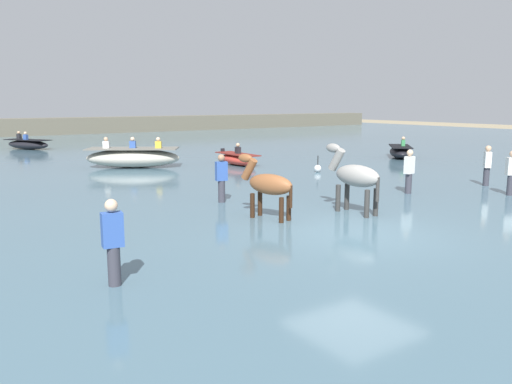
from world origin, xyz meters
TOP-DOWN VIEW (x-y plane):
  - ground_plane at (0.00, 0.00)m, footprint 120.00×120.00m
  - water_surface at (0.00, 10.00)m, footprint 90.00×90.00m
  - horse_lead_chestnut at (-0.82, 2.20)m, footprint 0.78×1.66m
  - horse_trailing_grey at (1.40, 1.48)m, footprint 0.55×1.83m
  - boat_mid_outer at (4.45, 11.91)m, footprint 0.88×2.72m
  - boat_near_port at (0.20, 13.73)m, footprint 4.20×3.44m
  - boat_mid_channel at (13.01, 9.78)m, footprint 2.65×2.68m
  - boat_far_inshore at (-1.78, 25.82)m, footprint 2.45×3.25m
  - person_wading_mid at (7.21, 0.62)m, footprint 0.38×0.34m
  - person_spectator_far at (-5.55, -0.25)m, footprint 0.34×0.24m
  - person_onlooker_right at (-0.68, 4.67)m, footprint 0.36×0.26m
  - person_onlooker_left at (4.88, 2.60)m, footprint 0.34×0.24m
  - person_wading_close at (8.29, 2.09)m, footprint 0.37×0.37m
  - channel_buoy at (5.87, 8.01)m, footprint 0.29×0.29m
  - far_shoreline at (0.00, 39.85)m, footprint 80.00×2.40m

SIDE VIEW (x-z plane):
  - ground_plane at x=0.00m, z-range 0.00..0.00m
  - water_surface at x=0.00m, z-range 0.00..0.25m
  - channel_buoy at x=5.87m, z-range 0.07..0.74m
  - boat_mid_outer at x=4.45m, z-range 0.02..1.02m
  - boat_far_inshore at x=-1.78m, z-range 0.02..1.09m
  - boat_mid_channel at x=13.01m, z-range 0.02..1.10m
  - boat_near_port at x=0.20m, z-range 0.02..1.35m
  - far_shoreline at x=0.00m, z-range 0.00..1.69m
  - person_wading_mid at x=7.21m, z-range 0.05..1.68m
  - person_spectator_far at x=-5.55m, z-range 0.05..1.68m
  - person_onlooker_right at x=-0.68m, z-range 0.05..1.68m
  - person_onlooker_left at x=4.88m, z-range 0.05..1.68m
  - person_wading_close at x=8.29m, z-range 0.05..1.68m
  - horse_lead_chestnut at x=-0.82m, z-range 0.17..1.97m
  - horse_trailing_grey at x=1.40m, z-range 0.18..2.18m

